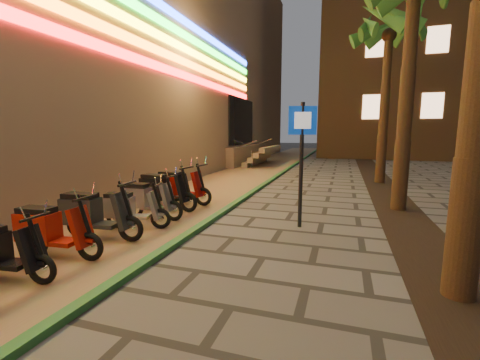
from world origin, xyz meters
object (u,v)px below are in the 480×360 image
(scooter_10, at_px, (145,199))
(scooter_12, at_px, (178,186))
(scooter_9, at_px, (129,208))
(scooter_11, at_px, (162,190))
(scooter_7, at_px, (50,230))
(pedestrian_sign, at_px, (302,148))
(scooter_8, at_px, (93,214))

(scooter_10, relative_size, scooter_12, 0.91)
(scooter_9, height_order, scooter_11, scooter_11)
(scooter_7, relative_size, scooter_11, 0.90)
(pedestrian_sign, bearing_deg, scooter_9, -177.03)
(pedestrian_sign, relative_size, scooter_12, 1.57)
(pedestrian_sign, height_order, scooter_11, pedestrian_sign)
(scooter_7, distance_m, scooter_12, 4.43)
(scooter_8, distance_m, scooter_12, 3.44)
(pedestrian_sign, distance_m, scooter_9, 4.07)
(pedestrian_sign, distance_m, scooter_8, 4.58)
(scooter_7, height_order, scooter_9, scooter_7)
(scooter_8, height_order, scooter_12, scooter_12)
(scooter_11, xyz_separation_m, scooter_12, (0.07, 0.78, -0.00))
(scooter_8, bearing_deg, scooter_12, 83.42)
(scooter_8, height_order, scooter_10, scooter_8)
(scooter_9, distance_m, scooter_11, 1.83)
(scooter_8, relative_size, scooter_12, 0.98)
(scooter_7, relative_size, scooter_8, 0.93)
(scooter_7, height_order, scooter_12, scooter_12)
(scooter_7, bearing_deg, scooter_10, 83.11)
(pedestrian_sign, xyz_separation_m, scooter_9, (-3.62, -1.28, -1.35))
(scooter_8, relative_size, scooter_11, 0.97)
(scooter_8, relative_size, scooter_9, 1.17)
(scooter_7, height_order, scooter_11, scooter_11)
(scooter_7, relative_size, scooter_10, 1.00)
(pedestrian_sign, height_order, scooter_7, pedestrian_sign)
(scooter_7, bearing_deg, scooter_9, 78.04)
(pedestrian_sign, xyz_separation_m, scooter_10, (-3.76, -0.46, -1.31))
(pedestrian_sign, distance_m, scooter_7, 5.12)
(scooter_10, bearing_deg, scooter_8, -94.16)
(scooter_7, bearing_deg, scooter_11, 85.58)
(scooter_12, bearing_deg, scooter_7, -86.37)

